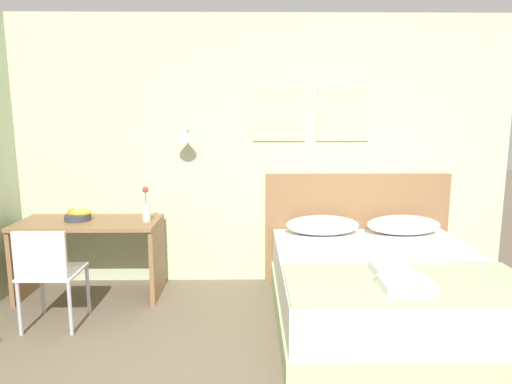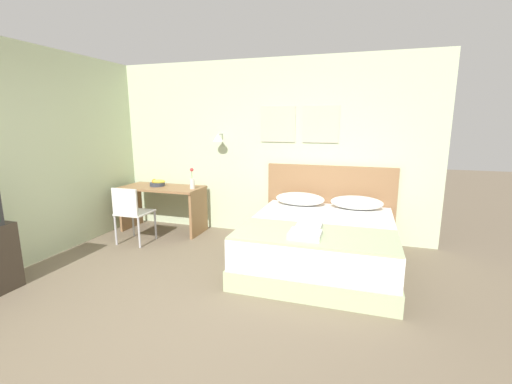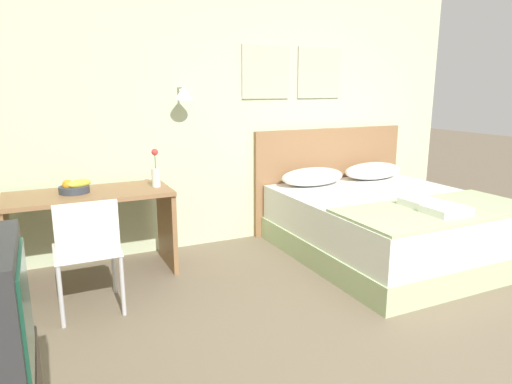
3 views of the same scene
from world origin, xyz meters
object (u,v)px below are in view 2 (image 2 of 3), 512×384
Objects in this scene: desk at (163,199)px; flower_vase at (192,181)px; throw_blanket at (314,235)px; desk_chair at (131,210)px; fruit_bowl at (157,183)px; pillow_left at (300,199)px; folded_towel_mid_bed at (305,234)px; pillow_right at (357,203)px; folded_towel_near_foot at (309,227)px; bed at (320,244)px; headboard at (329,203)px.

flower_vase is at bearing -2.67° from desk.
desk_chair is at bearing 168.96° from throw_blanket.
pillow_left is at bearing 1.97° from fruit_bowl.
folded_towel_mid_bed is at bearing -14.21° from desk_chair.
folded_towel_near_foot is (-0.47, -1.17, -0.04)m from pillow_right.
desk_chair is (-3.06, -0.79, -0.15)m from pillow_right.
bed is at bearing 79.95° from folded_towel_near_foot.
folded_towel_near_foot is (0.31, -1.17, -0.04)m from pillow_left.
pillow_left is 2.63× the size of folded_towel_near_foot.
pillow_right is at bearing 0.00° from pillow_left.
desk_chair reaches higher than pillow_right.
bed is 2.81m from fruit_bowl.
throw_blanket is at bearing -30.19° from flower_vase.
bed is 1.16× the size of throw_blanket.
pillow_left is 0.42× the size of throw_blanket.
flower_vase is (0.65, -0.05, 0.07)m from fruit_bowl.
pillow_right is at bearing 62.29° from bed.
pillow_left is (-0.39, 0.74, 0.37)m from bed.
throw_blanket is 0.16m from folded_towel_near_foot.
folded_towel_near_foot is at bearing -28.13° from flower_vase.
folded_towel_mid_bed is 2.38m from flower_vase.
desk_chair is 0.98m from flower_vase.
headboard is at bearing 87.53° from folded_towel_mid_bed.
bed is at bearing -117.71° from pillow_right.
folded_towel_near_foot is at bearing -8.43° from desk_chair.
pillow_left is 2.15× the size of flower_vase.
fruit_bowl is at bearing 152.36° from folded_towel_mid_bed.
desk_chair is (-2.67, -1.05, -0.06)m from headboard.
flower_vase is (-2.04, 1.18, 0.27)m from throw_blanket.
headboard is at bearing 86.97° from folded_towel_near_foot.
fruit_bowl is at bearing 166.10° from bed.
flower_vase is at bearing 146.05° from folded_towel_mid_bed.
desk_chair reaches higher than throw_blanket.
throw_blanket is 2.73m from desk_chair.
folded_towel_near_foot is 0.27m from folded_towel_mid_bed.
bed is 2.20m from flower_vase.
headboard is 5.69× the size of flower_vase.
pillow_left is 1.66m from flower_vase.
bed is 0.55m from folded_towel_near_foot.
fruit_bowl is at bearing -178.53° from pillow_right.
bed is at bearing -90.00° from headboard.
pillow_left reaches higher than bed.
desk_chair is (-2.60, 0.66, -0.11)m from folded_towel_mid_bed.
throw_blanket is at bearing -11.04° from desk_chair.
pillow_left reaches higher than desk.
pillow_right is at bearing 14.39° from desk_chair.
pillow_left reaches higher than folded_towel_mid_bed.
pillow_left is 2.20m from desk.
throw_blanket is 2.01× the size of desk_chair.
desk is 3.96× the size of flower_vase.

